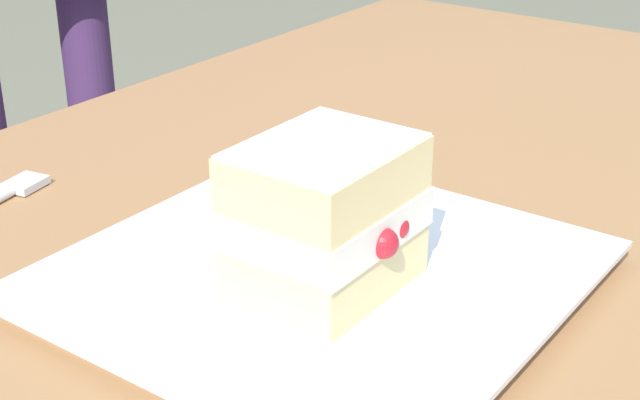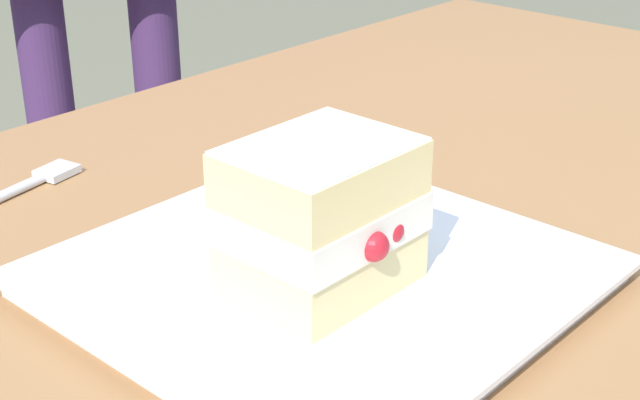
% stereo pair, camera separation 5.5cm
% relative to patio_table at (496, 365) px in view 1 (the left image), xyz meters
% --- Properties ---
extents(patio_table, '(1.15, 0.90, 0.77)m').
position_rel_patio_table_xyz_m(patio_table, '(0.00, 0.00, 0.00)').
color(patio_table, olive).
rests_on(patio_table, ground).
extents(dessert_plate, '(0.29, 0.29, 0.02)m').
position_rel_patio_table_xyz_m(dessert_plate, '(-0.15, 0.06, 0.13)').
color(dessert_plate, white).
rests_on(dessert_plate, patio_table).
extents(cake_slice, '(0.10, 0.10, 0.09)m').
position_rel_patio_table_xyz_m(cake_slice, '(-0.17, 0.04, 0.18)').
color(cake_slice, '#EAD18C').
rests_on(cake_slice, dessert_plate).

